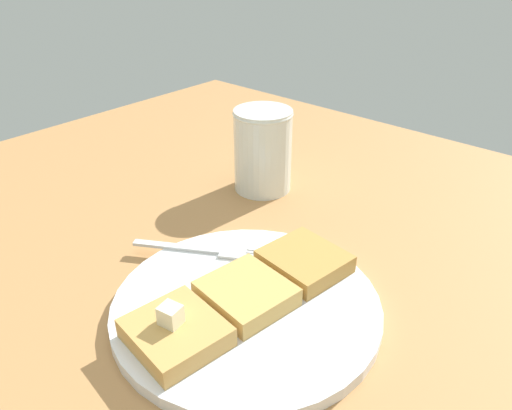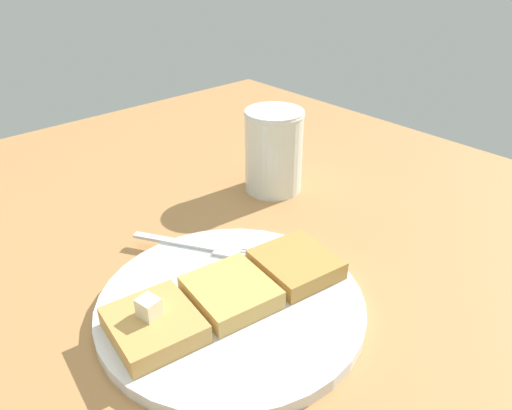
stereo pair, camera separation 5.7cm
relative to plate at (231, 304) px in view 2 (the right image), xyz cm
name	(u,v)px [view 2 (the right image)]	position (x,y,z in cm)	size (l,w,h in cm)	color
table_surface	(179,387)	(-8.46, -3.33, -1.95)	(128.43, 128.43, 2.45)	#AD7A47
plate	(231,304)	(0.00, 0.00, 0.00)	(25.70, 25.70, 1.26)	white
toast_slice_left	(154,325)	(-7.81, 1.04, 1.49)	(7.24, 7.77, 1.91)	tan
toast_slice_middle	(231,292)	(0.00, 0.00, 1.49)	(7.24, 7.77, 1.91)	tan
toast_slice_right	(296,264)	(7.81, -1.04, 1.49)	(7.24, 7.77, 1.91)	#B6863F
butter_pat_primary	(149,308)	(-7.91, 1.38, 3.34)	(1.78, 1.60, 1.78)	#F0E8C6
fork	(208,248)	(3.59, 8.37, 0.72)	(9.46, 14.46, 0.36)	silver
syrup_jar	(274,154)	(20.71, 15.77, 4.58)	(8.05, 8.05, 11.43)	#4B2005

